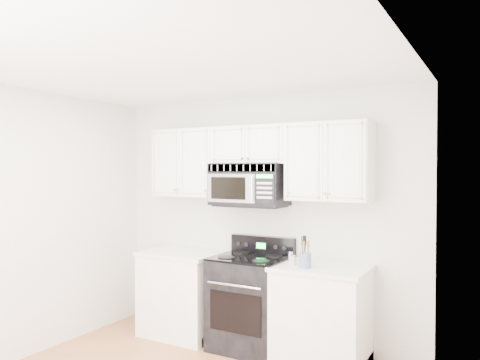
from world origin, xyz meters
The scene contains 9 objects.
room centered at (0.00, 0.00, 1.30)m, with size 3.51×3.51×2.61m.
base_cabinet_left centered at (-0.80, 1.44, 0.43)m, with size 0.86×0.65×0.92m.
base_cabinet_right centered at (0.80, 1.44, 0.43)m, with size 0.86×0.65×0.92m.
range centered at (0.05, 1.44, 0.48)m, with size 0.73×0.67×1.11m.
upper_cabinets centered at (0.00, 1.58, 1.93)m, with size 2.44×0.37×0.75m.
microwave centered at (-0.03, 1.55, 1.67)m, with size 0.78×0.44×0.43m.
utensil_crock centered at (0.70, 1.27, 1.00)m, with size 0.11×0.11×0.29m.
shaker_salt centered at (0.55, 1.35, 0.97)m, with size 0.04×0.04×0.10m.
shaker_pepper centered at (0.47, 1.47, 0.97)m, with size 0.04×0.04×0.10m.
Camera 1 is at (2.26, -2.72, 1.82)m, focal length 35.00 mm.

